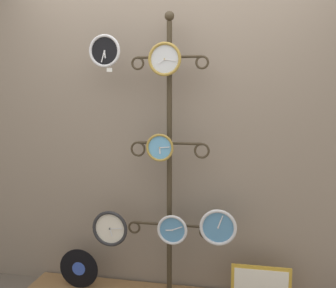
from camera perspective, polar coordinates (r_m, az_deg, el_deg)
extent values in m
cube|color=gray|center=(2.99, 0.80, 4.22)|extent=(4.40, 0.04, 2.80)
cylinder|color=#382D1E|center=(2.87, 0.20, -3.11)|extent=(0.04, 0.04, 2.04)
sphere|color=#382D1E|center=(2.87, 0.21, 18.08)|extent=(0.07, 0.07, 0.07)
cylinder|color=#382D1E|center=(2.86, -2.13, 12.47)|extent=(0.23, 0.02, 0.02)
torus|color=#382D1E|center=(2.89, -4.41, 11.60)|extent=(0.10, 0.02, 0.10)
cylinder|color=#382D1E|center=(2.81, 2.58, 12.55)|extent=(0.23, 0.02, 0.02)
torus|color=#382D1E|center=(2.80, 4.97, 11.73)|extent=(0.10, 0.02, 0.10)
cylinder|color=#382D1E|center=(2.87, -2.12, 0.19)|extent=(0.24, 0.02, 0.02)
torus|color=#382D1E|center=(2.91, -4.38, -0.72)|extent=(0.11, 0.02, 0.11)
cylinder|color=#382D1E|center=(2.83, 2.55, 0.07)|extent=(0.24, 0.02, 0.02)
torus|color=#382D1E|center=(2.82, 4.92, -0.99)|extent=(0.11, 0.02, 0.11)
cylinder|color=#382D1E|center=(3.01, -2.39, -11.45)|extent=(0.27, 0.02, 0.02)
torus|color=#382D1E|center=(3.06, -4.91, -11.97)|extent=(0.10, 0.02, 0.10)
cylinder|color=#382D1E|center=(2.96, 2.82, -11.78)|extent=(0.27, 0.02, 0.02)
torus|color=#382D1E|center=(2.96, 5.48, -12.65)|extent=(0.10, 0.02, 0.10)
cylinder|color=black|center=(2.87, -9.10, 13.17)|extent=(0.21, 0.02, 0.21)
torus|color=silver|center=(2.86, -9.21, 13.19)|extent=(0.23, 0.02, 0.23)
cylinder|color=silver|center=(2.86, -9.21, 13.19)|extent=(0.01, 0.01, 0.01)
cube|color=silver|center=(2.85, -9.15, 12.70)|extent=(0.01, 0.00, 0.05)
cube|color=silver|center=(2.86, -9.43, 12.40)|extent=(0.03, 0.00, 0.08)
cylinder|color=silver|center=(2.74, -0.43, 12.20)|extent=(0.21, 0.02, 0.21)
torus|color=#A58438|center=(2.73, -0.50, 12.23)|extent=(0.23, 0.02, 0.23)
cylinder|color=#A58438|center=(2.73, -0.50, 12.23)|extent=(0.01, 0.01, 0.01)
cube|color=silver|center=(2.73, -0.96, 11.94)|extent=(0.05, 0.00, 0.03)
cube|color=silver|center=(2.72, 0.35, 12.12)|extent=(0.08, 0.00, 0.02)
cylinder|color=#60A8DB|center=(2.77, -1.14, -0.50)|extent=(0.18, 0.02, 0.18)
torus|color=#A58438|center=(2.76, -1.21, -0.54)|extent=(0.20, 0.02, 0.20)
cylinder|color=#A58438|center=(2.76, -1.21, -0.54)|extent=(0.01, 0.01, 0.01)
cube|color=silver|center=(2.76, -1.19, -0.99)|extent=(0.01, 0.00, 0.04)
cube|color=silver|center=(2.75, -0.50, -0.50)|extent=(0.07, 0.00, 0.01)
cylinder|color=silver|center=(3.02, -8.34, -11.98)|extent=(0.25, 0.02, 0.25)
torus|color=#262628|center=(3.01, -8.44, -12.08)|extent=(0.27, 0.02, 0.27)
cylinder|color=#262628|center=(3.01, -8.44, -12.07)|extent=(0.01, 0.01, 0.01)
cube|color=silver|center=(3.01, -8.28, -12.60)|extent=(0.03, 0.00, 0.06)
cube|color=silver|center=(2.99, -7.57, -12.08)|extent=(0.10, 0.00, 0.02)
cylinder|color=#4C84B2|center=(2.89, 0.67, -12.28)|extent=(0.20, 0.02, 0.20)
torus|color=silver|center=(2.88, 0.61, -12.38)|extent=(0.22, 0.02, 0.22)
cylinder|color=silver|center=(2.88, 0.61, -12.38)|extent=(0.01, 0.01, 0.01)
cube|color=silver|center=(2.88, 0.13, -12.40)|extent=(0.05, 0.00, 0.01)
cube|color=silver|center=(2.86, 1.33, -12.16)|extent=(0.07, 0.00, 0.04)
cylinder|color=#4C84B2|center=(2.84, 7.30, -11.84)|extent=(0.24, 0.02, 0.24)
torus|color=silver|center=(2.82, 7.28, -11.94)|extent=(0.26, 0.02, 0.26)
cylinder|color=silver|center=(2.82, 7.28, -11.94)|extent=(0.01, 0.01, 0.01)
cube|color=silver|center=(2.81, 7.48, -11.43)|extent=(0.03, 0.00, 0.06)
cube|color=silver|center=(2.81, 7.61, -11.12)|extent=(0.04, 0.00, 0.09)
cylinder|color=black|center=(3.26, -12.81, -17.22)|extent=(0.31, 0.01, 0.31)
cylinder|color=#334FB2|center=(3.26, -12.84, -17.24)|extent=(0.11, 0.00, 0.11)
cube|color=gold|center=(3.02, 13.31, -19.49)|extent=(0.42, 0.02, 0.30)
cube|color=white|center=(3.01, 13.32, -19.58)|extent=(0.37, 0.00, 0.26)
cube|color=white|center=(2.84, -8.51, 10.60)|extent=(0.04, 0.00, 0.03)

